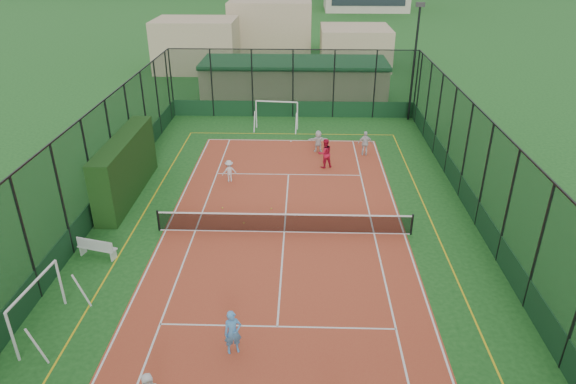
{
  "coord_description": "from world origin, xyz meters",
  "views": [
    {
      "loc": [
        0.81,
        -20.27,
        12.16
      ],
      "look_at": [
        0.12,
        1.75,
        1.2
      ],
      "focal_mm": 32.0,
      "sensor_mm": 36.0,
      "label": 1
    }
  ],
  "objects_px": {
    "child_far_left": "(229,171)",
    "child_far_right": "(365,143)",
    "futsal_goal_near": "(38,308)",
    "coach": "(325,153)",
    "floodlight_ne": "(414,64)",
    "clubhouse": "(294,80)",
    "child_near_mid": "(233,332)",
    "white_bench": "(97,247)",
    "futsal_goal_far": "(277,115)",
    "child_far_back": "(318,141)"
  },
  "relations": [
    {
      "from": "clubhouse",
      "to": "coach",
      "type": "bearing_deg",
      "value": -81.78
    },
    {
      "from": "white_bench",
      "to": "child_far_back",
      "type": "distance_m",
      "value": 15.54
    },
    {
      "from": "child_near_mid",
      "to": "child_far_left",
      "type": "distance_m",
      "value": 13.15
    },
    {
      "from": "white_bench",
      "to": "coach",
      "type": "height_order",
      "value": "coach"
    },
    {
      "from": "white_bench",
      "to": "child_far_back",
      "type": "relative_size",
      "value": 1.23
    },
    {
      "from": "child_far_back",
      "to": "child_far_left",
      "type": "bearing_deg",
      "value": 37.07
    },
    {
      "from": "child_far_back",
      "to": "floodlight_ne",
      "type": "bearing_deg",
      "value": -141.61
    },
    {
      "from": "white_bench",
      "to": "child_far_left",
      "type": "height_order",
      "value": "child_far_left"
    },
    {
      "from": "floodlight_ne",
      "to": "futsal_goal_near",
      "type": "height_order",
      "value": "floodlight_ne"
    },
    {
      "from": "futsal_goal_far",
      "to": "clubhouse",
      "type": "bearing_deg",
      "value": 87.45
    },
    {
      "from": "coach",
      "to": "floodlight_ne",
      "type": "bearing_deg",
      "value": -147.24
    },
    {
      "from": "child_near_mid",
      "to": "child_far_right",
      "type": "bearing_deg",
      "value": 50.88
    },
    {
      "from": "clubhouse",
      "to": "child_near_mid",
      "type": "relative_size",
      "value": 9.56
    },
    {
      "from": "child_far_back",
      "to": "coach",
      "type": "xyz_separation_m",
      "value": [
        0.33,
        -2.48,
        0.19
      ]
    },
    {
      "from": "child_far_back",
      "to": "coach",
      "type": "relative_size",
      "value": 0.79
    },
    {
      "from": "futsal_goal_near",
      "to": "coach",
      "type": "relative_size",
      "value": 1.68
    },
    {
      "from": "clubhouse",
      "to": "child_far_left",
      "type": "bearing_deg",
      "value": -101.03
    },
    {
      "from": "child_near_mid",
      "to": "coach",
      "type": "bearing_deg",
      "value": 57.37
    },
    {
      "from": "child_near_mid",
      "to": "white_bench",
      "type": "bearing_deg",
      "value": 120.38
    },
    {
      "from": "futsal_goal_near",
      "to": "child_far_left",
      "type": "xyz_separation_m",
      "value": [
        4.82,
        12.18,
        -0.32
      ]
    },
    {
      "from": "futsal_goal_near",
      "to": "child_near_mid",
      "type": "bearing_deg",
      "value": -91.21
    },
    {
      "from": "floodlight_ne",
      "to": "clubhouse",
      "type": "relative_size",
      "value": 0.54
    },
    {
      "from": "floodlight_ne",
      "to": "white_bench",
      "type": "bearing_deg",
      "value": -131.02
    },
    {
      "from": "child_near_mid",
      "to": "futsal_goal_near",
      "type": "bearing_deg",
      "value": 153.17
    },
    {
      "from": "futsal_goal_far",
      "to": "child_far_back",
      "type": "xyz_separation_m",
      "value": [
        2.83,
        -4.32,
        -0.27
      ]
    },
    {
      "from": "futsal_goal_near",
      "to": "child_far_right",
      "type": "xyz_separation_m",
      "value": [
        12.7,
        16.27,
        -0.17
      ]
    },
    {
      "from": "clubhouse",
      "to": "white_bench",
      "type": "bearing_deg",
      "value": -107.83
    },
    {
      "from": "floodlight_ne",
      "to": "child_near_mid",
      "type": "xyz_separation_m",
      "value": [
        -9.96,
        -24.22,
        -3.32
      ]
    },
    {
      "from": "child_far_left",
      "to": "child_far_right",
      "type": "distance_m",
      "value": 8.88
    },
    {
      "from": "white_bench",
      "to": "futsal_goal_near",
      "type": "distance_m",
      "value": 4.57
    },
    {
      "from": "clubhouse",
      "to": "futsal_goal_far",
      "type": "bearing_deg",
      "value": -97.94
    },
    {
      "from": "floodlight_ne",
      "to": "child_near_mid",
      "type": "distance_m",
      "value": 26.4
    },
    {
      "from": "clubhouse",
      "to": "coach",
      "type": "distance_m",
      "value": 14.65
    },
    {
      "from": "child_far_left",
      "to": "child_far_right",
      "type": "relative_size",
      "value": 0.81
    },
    {
      "from": "clubhouse",
      "to": "coach",
      "type": "height_order",
      "value": "clubhouse"
    },
    {
      "from": "floodlight_ne",
      "to": "child_far_back",
      "type": "xyz_separation_m",
      "value": [
        -6.84,
        -6.6,
        -3.42
      ]
    },
    {
      "from": "child_far_back",
      "to": "child_far_right",
      "type": "bearing_deg",
      "value": 164.24
    },
    {
      "from": "child_far_back",
      "to": "child_near_mid",
      "type": "bearing_deg",
      "value": 74.35
    },
    {
      "from": "child_far_left",
      "to": "coach",
      "type": "bearing_deg",
      "value": -179.93
    },
    {
      "from": "child_far_left",
      "to": "child_far_right",
      "type": "bearing_deg",
      "value": -174.23
    },
    {
      "from": "clubhouse",
      "to": "white_bench",
      "type": "xyz_separation_m",
      "value": [
        -7.8,
        -24.25,
        -1.09
      ]
    },
    {
      "from": "child_near_mid",
      "to": "clubhouse",
      "type": "bearing_deg",
      "value": 67.6
    },
    {
      "from": "white_bench",
      "to": "child_far_right",
      "type": "bearing_deg",
      "value": 58.16
    },
    {
      "from": "floodlight_ne",
      "to": "white_bench",
      "type": "distance_m",
      "value": 25.25
    },
    {
      "from": "clubhouse",
      "to": "futsal_goal_near",
      "type": "relative_size",
      "value": 5.16
    },
    {
      "from": "child_far_right",
      "to": "coach",
      "type": "xyz_separation_m",
      "value": [
        -2.55,
        -1.97,
        0.11
      ]
    },
    {
      "from": "child_far_back",
      "to": "futsal_goal_far",
      "type": "bearing_deg",
      "value": -62.37
    },
    {
      "from": "child_near_mid",
      "to": "child_far_back",
      "type": "distance_m",
      "value": 17.89
    },
    {
      "from": "futsal_goal_near",
      "to": "coach",
      "type": "distance_m",
      "value": 17.54
    },
    {
      "from": "white_bench",
      "to": "futsal_goal_far",
      "type": "bearing_deg",
      "value": 82.74
    }
  ]
}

